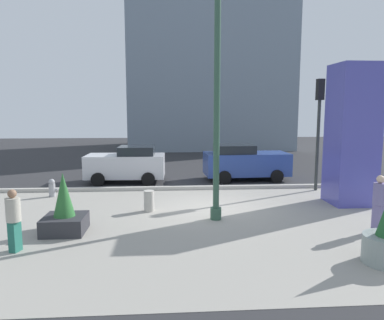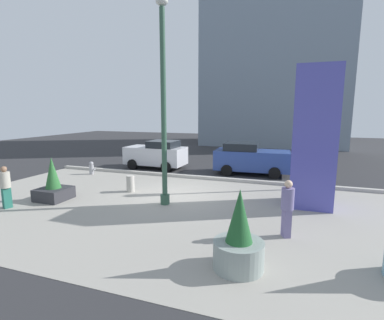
{
  "view_description": "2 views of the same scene",
  "coord_description": "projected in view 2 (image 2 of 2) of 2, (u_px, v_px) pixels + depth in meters",
  "views": [
    {
      "loc": [
        -1.52,
        -13.1,
        3.59
      ],
      "look_at": [
        -0.52,
        0.94,
        1.65
      ],
      "focal_mm": 34.42,
      "sensor_mm": 36.0,
      "label": 1
    },
    {
      "loc": [
        4.66,
        -11.44,
        3.62
      ],
      "look_at": [
        0.56,
        0.42,
        1.5
      ],
      "focal_mm": 26.88,
      "sensor_mm": 36.0,
      "label": 2
    }
  ],
  "objects": [
    {
      "name": "traffic_light_far_side",
      "position": [
        303.0,
        119.0,
        12.96
      ],
      "size": [
        0.28,
        0.42,
        4.89
      ],
      "color": "#333833",
      "rests_on": "ground_plane"
    },
    {
      "name": "potted_plant_mid_plaza",
      "position": [
        239.0,
        242.0,
        6.6
      ],
      "size": [
        1.18,
        1.18,
        1.92
      ],
      "color": "gray",
      "rests_on": "ground_plane"
    },
    {
      "name": "car_curb_west",
      "position": [
        157.0,
        154.0,
        18.43
      ],
      "size": [
        3.87,
        2.11,
        1.79
      ],
      "color": "silver",
      "rests_on": "ground_plane"
    },
    {
      "name": "potted_plant_near_right",
      "position": [
        53.0,
        186.0,
        11.82
      ],
      "size": [
        1.19,
        1.19,
        1.79
      ],
      "color": "#2D2D33",
      "rests_on": "ground_plane"
    },
    {
      "name": "lamp_post",
      "position": [
        164.0,
        109.0,
        10.74
      ],
      "size": [
        0.44,
        0.44,
        7.59
      ],
      "color": "#335642",
      "rests_on": "ground_plane"
    },
    {
      "name": "pedestrian_crossing",
      "position": [
        287.0,
        206.0,
        8.24
      ],
      "size": [
        0.47,
        0.47,
        1.7
      ],
      "color": "slate",
      "rests_on": "ground_plane"
    },
    {
      "name": "concrete_bollard",
      "position": [
        130.0,
        184.0,
        13.06
      ],
      "size": [
        0.36,
        0.36,
        0.75
      ],
      "primitive_type": "cylinder",
      "color": "#B2ADA3",
      "rests_on": "ground_plane"
    },
    {
      "name": "art_pillar_blue",
      "position": [
        314.0,
        138.0,
        10.79
      ],
      "size": [
        1.53,
        1.53,
        5.26
      ],
      "primitive_type": "cube",
      "color": "#4C4CAD",
      "rests_on": "ground_plane"
    },
    {
      "name": "car_curb_east",
      "position": [
        251.0,
        158.0,
        16.73
      ],
      "size": [
        4.3,
        2.23,
        1.82
      ],
      "color": "#2D4793",
      "rests_on": "ground_plane"
    },
    {
      "name": "fire_hydrant",
      "position": [
        92.0,
        168.0,
        16.71
      ],
      "size": [
        0.36,
        0.26,
        0.75
      ],
      "color": "#99999E",
      "rests_on": "ground_plane"
    },
    {
      "name": "curb_strip",
      "position": [
        199.0,
        177.0,
        15.66
      ],
      "size": [
        18.0,
        0.24,
        0.16
      ],
      "primitive_type": "cube",
      "color": "#B7B2A8",
      "rests_on": "ground_plane"
    },
    {
      "name": "ground_plane",
      "position": [
        203.0,
        175.0,
        16.49
      ],
      "size": [
        60.0,
        60.0,
        0.0
      ],
      "primitive_type": "plane",
      "color": "#2D2D30"
    },
    {
      "name": "pedestrian_on_sidewalk",
      "position": [
        5.0,
        185.0,
        10.75
      ],
      "size": [
        0.45,
        0.45,
        1.62
      ],
      "color": "#236656",
      "rests_on": "ground_plane"
    },
    {
      "name": "plaza_pavement",
      "position": [
        157.0,
        208.0,
        10.9
      ],
      "size": [
        18.0,
        10.0,
        0.02
      ],
      "primitive_type": "cube",
      "color": "#9E998E",
      "rests_on": "ground_plane"
    }
  ]
}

